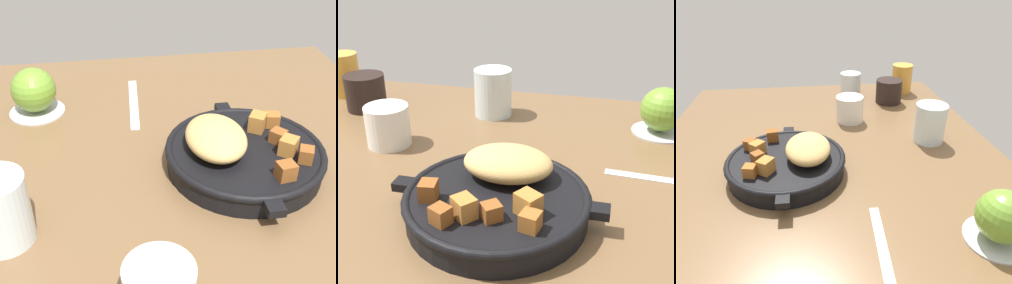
{
  "view_description": "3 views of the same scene",
  "coord_description": "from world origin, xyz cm",
  "views": [
    {
      "loc": [
        -48.05,
        11.83,
        41.86
      ],
      "look_at": [
        3.42,
        3.78,
        7.13
      ],
      "focal_mm": 47.63,
      "sensor_mm": 36.0,
      "label": 1
    },
    {
      "loc": [
        18.03,
        -54.33,
        34.1
      ],
      "look_at": [
        4.75,
        -1.29,
        7.59
      ],
      "focal_mm": 46.69,
      "sensor_mm": 36.0,
      "label": 2
    },
    {
      "loc": [
        58.91,
        -3.03,
        36.21
      ],
      "look_at": [
        4.78,
        3.65,
        6.17
      ],
      "focal_mm": 32.33,
      "sensor_mm": 36.0,
      "label": 3
    }
  ],
  "objects": [
    {
      "name": "ground_plane",
      "position": [
        0.0,
        0.0,
        -1.2
      ],
      "size": [
        102.02,
        81.89,
        2.4
      ],
      "primitive_type": "cube",
      "color": "brown"
    },
    {
      "name": "cast_iron_skillet",
      "position": [
        5.33,
        -7.83,
        2.75
      ],
      "size": [
        28.75,
        24.41,
        7.81
      ],
      "color": "black",
      "rests_on": "ground_plane"
    },
    {
      "name": "saucer_plate",
      "position": [
        27.86,
        24.86,
        0.3
      ],
      "size": [
        10.2,
        10.2,
        0.6
      ],
      "primitive_type": "cylinder",
      "color": "#B7BABF",
      "rests_on": "ground_plane"
    },
    {
      "name": "red_apple",
      "position": [
        27.86,
        24.86,
        4.67
      ],
      "size": [
        8.14,
        8.14,
        8.14
      ],
      "primitive_type": "sphere",
      "color": "olive",
      "rests_on": "saucer_plate"
    },
    {
      "name": "butter_knife",
      "position": [
        28.37,
        6.65,
        0.18
      ],
      "size": [
        19.55,
        2.76,
        0.36
      ],
      "primitive_type": "cube",
      "rotation": [
        0.0,
        0.0,
        -0.06
      ],
      "color": "silver",
      "rests_on": "ground_plane"
    },
    {
      "name": "coffee_mug_dark",
      "position": [
        -31.57,
        22.64,
        3.7
      ],
      "size": [
        8.21,
        8.21,
        7.4
      ],
      "primitive_type": "cylinder",
      "color": "black",
      "rests_on": "ground_plane"
    },
    {
      "name": "water_glass_tall",
      "position": [
        -4.76,
        25.95,
        4.75
      ],
      "size": [
        7.54,
        7.54,
        9.51
      ],
      "primitive_type": "cylinder",
      "color": "silver",
      "rests_on": "ground_plane"
    },
    {
      "name": "juice_glass_amber",
      "position": [
        -40.99,
        29.65,
        4.77
      ],
      "size": [
        6.94,
        6.94,
        9.54
      ],
      "primitive_type": "cylinder",
      "color": "gold",
      "rests_on": "ground_plane"
    },
    {
      "name": "ceramic_mug_white",
      "position": [
        -18.82,
        8.15,
        3.57
      ],
      "size": [
        7.6,
        7.6,
        7.15
      ],
      "primitive_type": "cylinder",
      "color": "silver",
      "rests_on": "ground_plane"
    }
  ]
}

